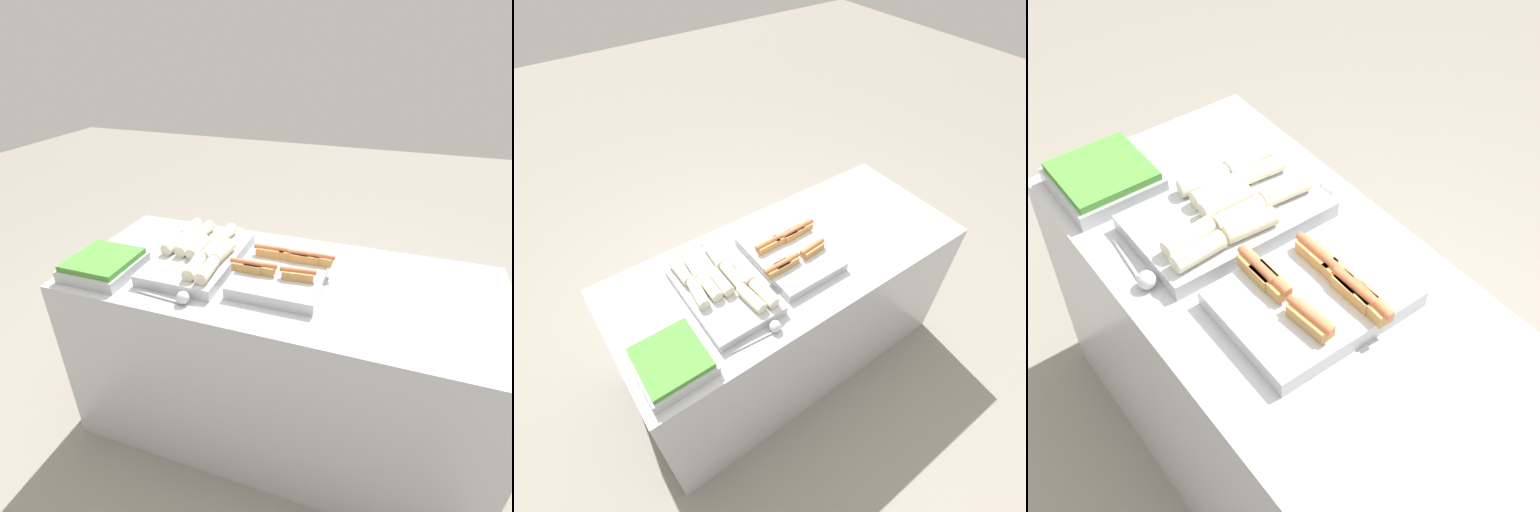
# 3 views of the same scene
# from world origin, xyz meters

# --- Properties ---
(ground_plane) EXTENTS (12.00, 12.00, 0.00)m
(ground_plane) POSITION_xyz_m (0.00, 0.00, 0.00)
(ground_plane) COLOR gray
(counter) EXTENTS (1.79, 0.77, 0.87)m
(counter) POSITION_xyz_m (0.00, 0.00, 0.43)
(counter) COLOR #B7BABF
(counter) RESTS_ON ground_plane
(tray_hotdogs) EXTENTS (0.40, 0.45, 0.10)m
(tray_hotdogs) POSITION_xyz_m (0.01, 0.00, 0.90)
(tray_hotdogs) COLOR #B7BABF
(tray_hotdogs) RESTS_ON counter
(tray_wraps) EXTENTS (0.33, 0.53, 0.10)m
(tray_wraps) POSITION_xyz_m (-0.37, 0.00, 0.91)
(tray_wraps) COLOR #B7BABF
(tray_wraps) RESTS_ON counter
(tray_side_front) EXTENTS (0.27, 0.28, 0.07)m
(tray_side_front) POSITION_xyz_m (-0.72, -0.20, 0.90)
(tray_side_front) COLOR #B7BABF
(tray_side_front) RESTS_ON counter
(serving_spoon_near) EXTENTS (0.23, 0.05, 0.05)m
(serving_spoon_near) POSITION_xyz_m (-0.31, -0.30, 0.89)
(serving_spoon_near) COLOR silver
(serving_spoon_near) RESTS_ON counter
(serving_spoon_far) EXTENTS (0.23, 0.05, 0.05)m
(serving_spoon_far) POSITION_xyz_m (-0.31, 0.30, 0.89)
(serving_spoon_far) COLOR silver
(serving_spoon_far) RESTS_ON counter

